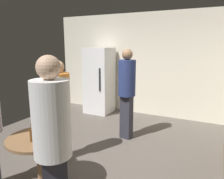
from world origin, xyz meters
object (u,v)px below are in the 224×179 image
Objects in this scene: plastic_cup_white at (40,130)px; person_in_white_shirt at (53,138)px; beer_bottle_green at (54,130)px; beer_bottle_clear at (44,132)px; person_in_orange_shirt at (60,103)px; beer_bottle_amber at (43,124)px; person_in_navy_shirt at (127,87)px; foreground_table at (40,145)px; refrigerator at (99,81)px; beer_bottle_brown at (32,135)px.

person_in_white_shirt is (0.75, -0.58, 0.27)m from plastic_cup_white.
beer_bottle_green is 1.00× the size of beer_bottle_clear.
plastic_cup_white is at bearing -24.14° from person_in_orange_shirt.
beer_bottle_amber is 0.13× the size of person_in_white_shirt.
person_in_navy_shirt is 1.00× the size of person_in_white_shirt.
plastic_cup_white is (-0.07, 0.09, 0.16)m from foreground_table.
refrigerator reaches higher than foreground_table.
person_in_navy_shirt is (0.33, 2.13, 0.24)m from beer_bottle_brown.
beer_bottle_brown reaches higher than plastic_cup_white.
beer_bottle_amber is 0.14× the size of person_in_orange_shirt.
refrigerator is 2.65m from person_in_orange_shirt.
beer_bottle_amber is 0.37m from beer_bottle_brown.
person_in_white_shirt is at bearing -37.94° from plastic_cup_white.
foreground_table is 0.87m from person_in_orange_shirt.
person_in_orange_shirt is at bearing 109.07° from beer_bottle_brown.
plastic_cup_white is 0.72m from person_in_orange_shirt.
foreground_table is 0.49× the size of person_in_orange_shirt.
person_in_white_shirt reaches higher than beer_bottle_clear.
person_in_orange_shirt is (-0.22, 0.67, 0.17)m from plastic_cup_white.
person_in_navy_shirt is at bearing 81.13° from beer_bottle_brown.
person_in_white_shirt is at bearing 16.07° from person_in_navy_shirt.
person_in_navy_shirt is at bearing 77.72° from plastic_cup_white.
beer_bottle_brown is at bearing -66.39° from beer_bottle_amber.
beer_bottle_brown is 2.09× the size of plastic_cup_white.
foreground_table is at bearing -52.75° from plastic_cup_white.
foreground_table is 0.27m from beer_bottle_green.
person_in_navy_shirt is 1.41m from person_in_orange_shirt.
plastic_cup_white is at bearing 6.21° from person_in_white_shirt.
foreground_table is 0.19m from plastic_cup_white.
person_in_white_shirt is at bearing -41.46° from beer_bottle_amber.
person_in_navy_shirt is at bearing -38.37° from person_in_white_shirt.
plastic_cup_white is 0.98m from person_in_white_shirt.
refrigerator reaches higher than plastic_cup_white.
beer_bottle_clear is (0.08, 0.01, 0.19)m from foreground_table.
person_in_navy_shirt is (0.19, 1.90, 0.24)m from beer_bottle_green.
person_in_white_shirt is at bearing -29.54° from beer_bottle_brown.
refrigerator reaches higher than beer_bottle_amber.
person_in_navy_shirt reaches higher than person_in_white_shirt.
refrigerator is at bearing 106.90° from beer_bottle_brown.
person_in_orange_shirt is 0.91× the size of person_in_white_shirt.
person_in_white_shirt reaches higher than person_in_orange_shirt.
beer_bottle_clear is 2.09× the size of plastic_cup_white.
beer_bottle_amber is 2.09× the size of plastic_cup_white.
person_in_navy_shirt is at bearing 110.95° from person_in_orange_shirt.
foreground_table is (1.02, -3.30, -0.27)m from refrigerator.
beer_bottle_amber is 1.87m from person_in_navy_shirt.
beer_bottle_green is at bearing -69.70° from refrigerator.
beer_bottle_green reaches higher than plastic_cup_white.
beer_bottle_clear is 0.13× the size of person_in_white_shirt.
beer_bottle_amber is at bearing 158.61° from beer_bottle_green.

